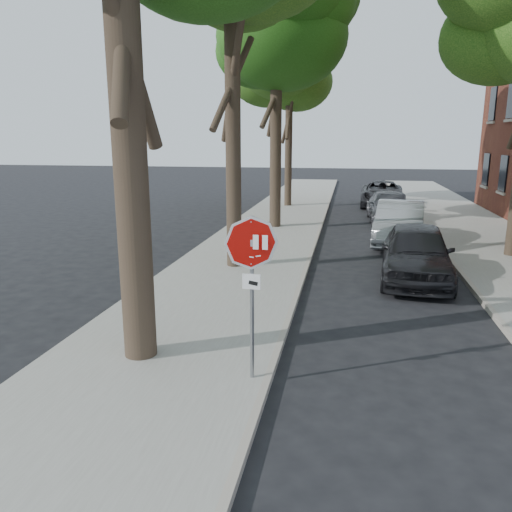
{
  "coord_description": "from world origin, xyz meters",
  "views": [
    {
      "loc": [
        0.7,
        -7.18,
        3.84
      ],
      "look_at": [
        -0.69,
        0.26,
        2.05
      ],
      "focal_mm": 35.0,
      "sensor_mm": 36.0,
      "label": 1
    }
  ],
  "objects": [
    {
      "name": "ground",
      "position": [
        0.0,
        0.0,
        0.0
      ],
      "size": [
        120.0,
        120.0,
        0.0
      ],
      "primitive_type": "plane",
      "color": "black",
      "rests_on": "ground"
    },
    {
      "name": "sidewalk_left",
      "position": [
        -2.5,
        12.0,
        0.06
      ],
      "size": [
        4.0,
        55.0,
        0.12
      ],
      "primitive_type": "cube",
      "color": "gray",
      "rests_on": "ground"
    },
    {
      "name": "sidewalk_right",
      "position": [
        6.0,
        12.0,
        0.06
      ],
      "size": [
        4.0,
        55.0,
        0.12
      ],
      "primitive_type": "cube",
      "color": "gray",
      "rests_on": "ground"
    },
    {
      "name": "curb_left",
      "position": [
        -0.45,
        12.0,
        0.07
      ],
      "size": [
        0.12,
        55.0,
        0.13
      ],
      "primitive_type": "cube",
      "color": "#9E9384",
      "rests_on": "ground"
    },
    {
      "name": "curb_right",
      "position": [
        3.95,
        12.0,
        0.07
      ],
      "size": [
        0.12,
        55.0,
        0.13
      ],
      "primitive_type": "cube",
      "color": "#9E9384",
      "rests_on": "ground"
    },
    {
      "name": "stop_sign",
      "position": [
        -0.7,
        -0.03,
        1.95
      ],
      "size": [
        0.76,
        0.34,
        2.61
      ],
      "color": "gray",
      "rests_on": "sidewalk_left"
    },
    {
      "name": "tree_mid_b",
      "position": [
        -2.42,
        14.12,
        8.0
      ],
      "size": [
        5.88,
        5.46,
        10.36
      ],
      "color": "black",
      "rests_on": "sidewalk_left"
    },
    {
      "name": "tree_far",
      "position": [
        -2.72,
        21.11,
        7.21
      ],
      "size": [
        5.29,
        4.91,
        9.33
      ],
      "color": "black",
      "rests_on": "sidewalk_left"
    },
    {
      "name": "car_a",
      "position": [
        2.6,
        6.78,
        0.78
      ],
      "size": [
        2.19,
        4.71,
        1.56
      ],
      "primitive_type": "imported",
      "rotation": [
        0.0,
        0.0,
        -0.08
      ],
      "color": "black",
      "rests_on": "ground"
    },
    {
      "name": "car_b",
      "position": [
        2.6,
        11.74,
        0.78
      ],
      "size": [
        2.24,
        4.91,
        1.56
      ],
      "primitive_type": "imported",
      "rotation": [
        0.0,
        0.0,
        -0.13
      ],
      "color": "gray",
      "rests_on": "ground"
    },
    {
      "name": "car_c",
      "position": [
        2.6,
        16.78,
        0.69
      ],
      "size": [
        2.11,
        4.81,
        1.38
      ],
      "primitive_type": "imported",
      "rotation": [
        0.0,
        0.0,
        0.04
      ],
      "color": "#4A4A4F",
      "rests_on": "ground"
    },
    {
      "name": "car_d",
      "position": [
        2.6,
        22.35,
        0.72
      ],
      "size": [
        2.58,
        5.25,
        1.43
      ],
      "primitive_type": "imported",
      "rotation": [
        0.0,
        0.0,
        -0.04
      ],
      "color": "black",
      "rests_on": "ground"
    }
  ]
}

